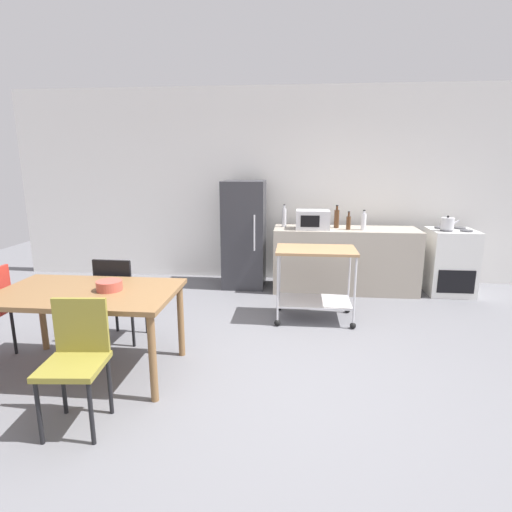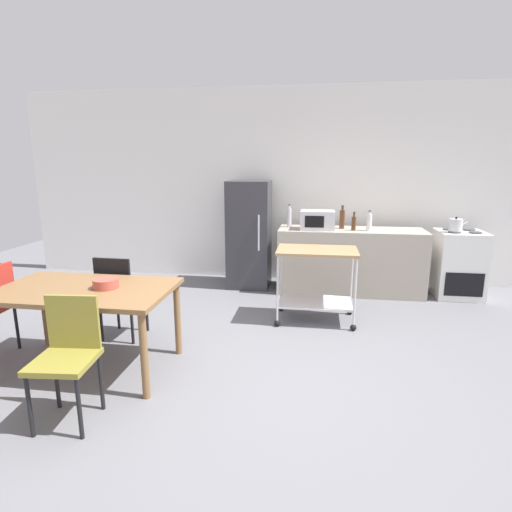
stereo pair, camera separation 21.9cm
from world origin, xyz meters
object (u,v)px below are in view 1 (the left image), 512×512
Objects in this scene: microwave at (313,220)px; kettle at (447,224)px; bottle_sparkling_water at (364,221)px; fruit_bowl at (109,286)px; dining_table at (87,300)px; refrigerator at (244,234)px; kitchen_cart at (315,272)px; bottle_soy_sauce at (337,218)px; bottle_soda at (284,217)px; stove_oven at (450,262)px; chair_black at (119,293)px; bottle_hot_sauce at (348,222)px; chair_olive at (76,355)px.

kettle is at bearing -0.11° from microwave.
bottle_sparkling_water is 1.27× the size of fruit_bowl.
refrigerator is at bearing 69.73° from dining_table.
fruit_bowl is (-1.80, -1.42, 0.22)m from kitchen_cart.
kitchen_cart is 1.35m from bottle_soy_sauce.
kitchen_cart is 2.85× the size of bottle_soda.
stove_oven is (3.91, 2.64, -0.22)m from dining_table.
kettle is at bearing 31.40° from kitchen_cart.
chair_black is 1.93× the size of microwave.
bottle_soy_sauce is at bearing 51.11° from fruit_bowl.
bottle_soda reaches higher than bottle_hot_sauce.
bottle_soda is at bearing 62.52° from fruit_bowl.
bottle_soy_sauce is 0.21m from bottle_hot_sauce.
dining_table is at bearing -171.42° from fruit_bowl.
microwave is at bearing 57.10° from chair_olive.
microwave reaches higher than kitchen_cart.
stove_oven is at bearing 39.67° from kettle.
bottle_hot_sauce is (1.47, -0.19, 0.23)m from refrigerator.
bottle_soy_sauce is 3.41m from fruit_bowl.
bottle_soy_sauce is (2.32, 2.67, 0.37)m from dining_table.
bottle_hot_sauce is at bearing -7.40° from refrigerator.
kitchen_cart is at bearing 36.02° from dining_table.
chair_olive is 4.06m from bottle_sparkling_water.
kettle is at bearing -5.09° from bottle_soy_sauce.
stove_oven is 1.69m from bottle_soy_sauce.
microwave is (0.40, -0.16, -0.01)m from bottle_soda.
chair_black is at bearing 96.56° from chair_olive.
dining_table is 3.26× the size of microwave.
bottle_sparkling_water is (0.69, -0.02, -0.01)m from microwave.
kettle is at bearing -151.22° from chair_black.
stove_oven is 2.92m from refrigerator.
refrigerator is 0.64m from bottle_soda.
bottle_hot_sauce is at bearing 47.65° from fruit_bowl.
refrigerator is at bearing 72.78° from chair_olive.
dining_table is at bearing -145.92° from stove_oven.
dining_table is 3.56m from bottle_soy_sauce.
dining_table is 1.69× the size of chair_olive.
chair_olive is 3.99m from bottle_soy_sauce.
kitchen_cart is (-1.92, -1.20, 0.12)m from stove_oven.
bottle_soy_sauce reaches higher than fruit_bowl.
stove_oven is at bearing -1.15° from bottle_soy_sauce.
fruit_bowl is at bearing -134.86° from bottle_sparkling_water.
bottle_soy_sauce is 1.34× the size of kettle.
stove_oven reaches higher than chair_black.
kitchen_cart reaches higher than fruit_bowl.
fruit_bowl is (-1.79, -2.52, -0.24)m from microwave.
bottle_hot_sauce is at bearing 50.65° from chair_olive.
microwave is 0.69m from bottle_sparkling_water.
microwave is at bearing 90.28° from kitchen_cart.
chair_olive is 2.75m from kitchen_cart.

